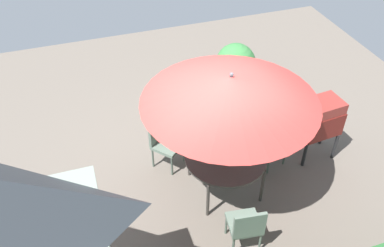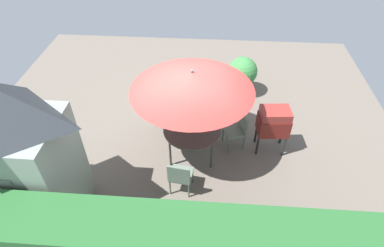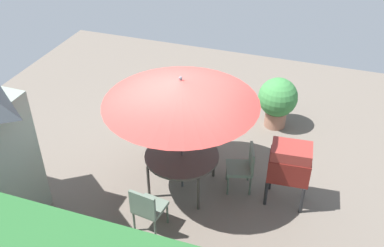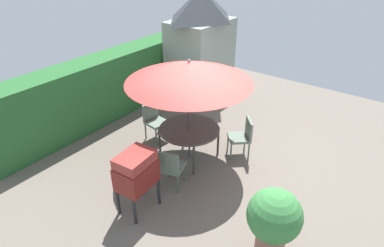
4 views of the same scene
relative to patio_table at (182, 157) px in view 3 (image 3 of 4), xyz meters
name	(u,v)px [view 3 (image 3 of 4)]	position (x,y,z in m)	size (l,w,h in m)	color
ground_plane	(180,168)	(0.23, -0.48, -0.69)	(11.00, 11.00, 0.00)	#6B6056
patio_table	(182,157)	(0.00, 0.00, 0.00)	(1.33, 1.33, 0.74)	#47423D
patio_umbrella	(181,91)	(0.00, 0.00, 1.35)	(2.60, 2.60, 2.31)	#4C4C51
bbq_grill	(290,163)	(-1.86, -0.25, 0.16)	(0.74, 0.56, 1.20)	maroon
chair_near_shed	(161,129)	(0.79, -0.90, -0.17)	(0.65, 0.65, 0.90)	slate
chair_far_side	(147,207)	(0.16, 1.19, -0.17)	(0.52, 0.52, 0.90)	slate
chair_toward_hedge	(244,165)	(-1.07, -0.34, -0.17)	(0.58, 0.58, 0.90)	slate
potted_plant_by_shed	(278,100)	(-1.27, -2.57, -0.02)	(0.85, 0.85, 1.15)	#936651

